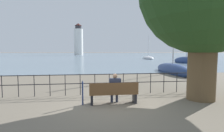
# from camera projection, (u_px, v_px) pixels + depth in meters

# --- Properties ---
(ground_plane) EXTENTS (1000.00, 1000.00, 0.00)m
(ground_plane) POSITION_uv_depth(u_px,v_px,m) (114.00, 103.00, 7.29)
(ground_plane) COLOR #706656
(harbor_water) EXTENTS (600.00, 300.00, 0.01)m
(harbor_water) POSITION_uv_depth(u_px,v_px,m) (90.00, 54.00, 164.62)
(harbor_water) COLOR slate
(harbor_water) RESTS_ON ground_plane
(park_bench) EXTENTS (2.00, 0.45, 0.90)m
(park_bench) POSITION_uv_depth(u_px,v_px,m) (114.00, 93.00, 7.19)
(park_bench) COLOR brown
(park_bench) RESTS_ON ground_plane
(seated_person_left) EXTENTS (0.48, 0.35, 1.25)m
(seated_person_left) POSITION_uv_depth(u_px,v_px,m) (115.00, 87.00, 7.25)
(seated_person_left) COLOR #2D3347
(seated_person_left) RESTS_ON ground_plane
(promenade_railing) EXTENTS (11.61, 0.04, 1.05)m
(promenade_railing) POSITION_uv_depth(u_px,v_px,m) (109.00, 81.00, 8.80)
(promenade_railing) COLOR black
(promenade_railing) RESTS_ON ground_plane
(closed_umbrella) EXTENTS (0.09, 0.09, 1.01)m
(closed_umbrella) POSITION_uv_depth(u_px,v_px,m) (83.00, 91.00, 7.03)
(closed_umbrella) COLOR navy
(closed_umbrella) RESTS_ON ground_plane
(sailboat_1) EXTENTS (3.05, 7.81, 7.09)m
(sailboat_1) POSITION_uv_depth(u_px,v_px,m) (148.00, 58.00, 51.11)
(sailboat_1) COLOR silver
(sailboat_1) RESTS_ON ground_plane
(sailboat_3) EXTENTS (3.57, 6.24, 8.59)m
(sailboat_3) POSITION_uv_depth(u_px,v_px,m) (186.00, 61.00, 32.91)
(sailboat_3) COLOR navy
(sailboat_3) RESTS_ON ground_plane
(sailboat_4) EXTENTS (2.07, 7.64, 8.04)m
(sailboat_4) POSITION_uv_depth(u_px,v_px,m) (173.00, 70.00, 17.57)
(sailboat_4) COLOR navy
(sailboat_4) RESTS_ON ground_plane
(harbor_lighthouse) EXTENTS (5.50, 5.50, 19.66)m
(harbor_lighthouse) POSITION_uv_depth(u_px,v_px,m) (78.00, 40.00, 108.75)
(harbor_lighthouse) COLOR white
(harbor_lighthouse) RESTS_ON ground_plane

